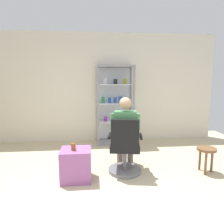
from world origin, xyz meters
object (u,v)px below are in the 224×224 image
Objects in this scene: display_cabinet_main at (115,104)px; tea_glass at (73,147)px; seated_shopkeeper at (125,130)px; storage_crate at (76,165)px; office_chair at (125,151)px; wooden_stool at (206,153)px.

display_cabinet_main is 17.30× the size of tea_glass.
seated_shopkeeper is 0.94m from tea_glass.
display_cabinet_main is at bearing 89.96° from seated_shopkeeper.
tea_glass reaches higher than storage_crate.
display_cabinet_main is 1.98× the size of office_chair.
office_chair is at bearing 10.26° from storage_crate.
tea_glass is at bearing -177.55° from wooden_stool.
display_cabinet_main reaches higher than seated_shopkeeper.
tea_glass reaches higher than wooden_stool.
storage_crate is (-0.80, -0.14, -0.14)m from office_chair.
storage_crate is at bearing -169.74° from office_chair.
office_chair is 0.86m from tea_glass.
storage_crate is 0.31m from tea_glass.
display_cabinet_main is 1.87m from office_chair.
seated_shopkeeper is 2.98× the size of wooden_stool.
wooden_stool is at bearing -3.73° from office_chair.
tea_glass is (-0.86, -1.96, -0.41)m from display_cabinet_main.
tea_glass is at bearing -126.39° from storage_crate.
wooden_stool is (1.38, -0.09, -0.05)m from office_chair.
seated_shopkeeper is at bearing 169.49° from wooden_stool.
storage_crate is at bearing -113.30° from display_cabinet_main.
seated_shopkeeper is at bearing -90.04° from display_cabinet_main.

